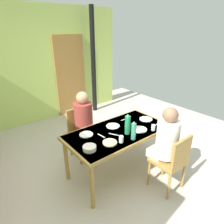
% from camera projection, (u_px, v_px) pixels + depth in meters
% --- Properties ---
extents(ground_plane, '(7.01, 7.01, 0.00)m').
position_uv_depth(ground_plane, '(105.00, 176.00, 3.06)').
color(ground_plane, beige).
extents(wall_back, '(4.62, 0.10, 2.64)m').
position_uv_depth(wall_back, '(33.00, 67.00, 4.46)').
color(wall_back, '#B3D064').
rests_on(wall_back, ground_plane).
extents(door_wooden, '(0.80, 0.05, 2.00)m').
position_uv_depth(door_wooden, '(71.00, 76.00, 5.05)').
color(door_wooden, olive).
rests_on(door_wooden, ground_plane).
extents(stove_pipe_column, '(0.12, 0.12, 2.64)m').
position_uv_depth(stove_pipe_column, '(93.00, 62.00, 5.04)').
color(stove_pipe_column, black).
rests_on(stove_pipe_column, ground_plane).
extents(dining_table, '(1.57, 0.82, 0.73)m').
position_uv_depth(dining_table, '(118.00, 135.00, 2.93)').
color(dining_table, olive).
rests_on(dining_table, ground_plane).
extents(chair_near_diner, '(0.40, 0.40, 0.87)m').
position_uv_depth(chair_near_diner, '(173.00, 160.00, 2.63)').
color(chair_near_diner, olive).
rests_on(chair_near_diner, ground_plane).
extents(chair_far_diner, '(0.40, 0.40, 0.87)m').
position_uv_depth(chair_far_diner, '(81.00, 130.00, 3.42)').
color(chair_far_diner, olive).
rests_on(chair_far_diner, ground_plane).
extents(person_near_diner, '(0.30, 0.37, 0.77)m').
position_uv_depth(person_near_diner, '(167.00, 138.00, 2.61)').
color(person_near_diner, silver).
rests_on(person_near_diner, ground_plane).
extents(person_far_diner, '(0.30, 0.37, 0.77)m').
position_uv_depth(person_far_diner, '(84.00, 118.00, 3.21)').
color(person_far_diner, maroon).
rests_on(person_far_diner, ground_plane).
extents(water_bottle_green_near, '(0.08, 0.08, 0.31)m').
position_uv_depth(water_bottle_green_near, '(128.00, 124.00, 2.77)').
color(water_bottle_green_near, '#1C824E').
rests_on(water_bottle_green_near, dining_table).
extents(water_bottle_green_far, '(0.07, 0.07, 0.27)m').
position_uv_depth(water_bottle_green_far, '(134.00, 131.00, 2.63)').
color(water_bottle_green_far, '#388970').
rests_on(water_bottle_green_far, dining_table).
extents(serving_bowl_center, '(0.17, 0.17, 0.05)m').
position_uv_depth(serving_bowl_center, '(90.00, 148.00, 2.43)').
color(serving_bowl_center, silver).
rests_on(serving_bowl_center, dining_table).
extents(dinner_plate_near_left, '(0.21, 0.21, 0.01)m').
position_uv_depth(dinner_plate_near_left, '(113.00, 126.00, 3.02)').
color(dinner_plate_near_left, white).
rests_on(dinner_plate_near_left, dining_table).
extents(dinner_plate_near_right, '(0.21, 0.21, 0.01)m').
position_uv_depth(dinner_plate_near_right, '(146.00, 119.00, 3.25)').
color(dinner_plate_near_right, white).
rests_on(dinner_plate_near_right, dining_table).
extents(dinner_plate_far_center, '(0.23, 0.23, 0.01)m').
position_uv_depth(dinner_plate_far_center, '(139.00, 129.00, 2.92)').
color(dinner_plate_far_center, white).
rests_on(dinner_plate_far_center, dining_table).
extents(dinner_plate_far_side, '(0.19, 0.19, 0.01)m').
position_uv_depth(dinner_plate_far_side, '(86.00, 134.00, 2.78)').
color(dinner_plate_far_side, white).
rests_on(dinner_plate_far_side, dining_table).
extents(drinking_glass_by_near_diner, '(0.06, 0.06, 0.09)m').
position_uv_depth(drinking_glass_by_near_diner, '(121.00, 139.00, 2.59)').
color(drinking_glass_by_near_diner, silver).
rests_on(drinking_glass_by_near_diner, dining_table).
extents(drinking_glass_by_far_diner, '(0.06, 0.06, 0.10)m').
position_uv_depth(drinking_glass_by_far_diner, '(162.00, 125.00, 2.97)').
color(drinking_glass_by_far_diner, silver).
rests_on(drinking_glass_by_far_diner, dining_table).
extents(drinking_glass_spare_center, '(0.06, 0.06, 0.09)m').
position_uv_depth(drinking_glass_spare_center, '(153.00, 128.00, 2.90)').
color(drinking_glass_spare_center, silver).
rests_on(drinking_glass_spare_center, dining_table).
extents(bread_plate_sliced, '(0.19, 0.19, 0.02)m').
position_uv_depth(bread_plate_sliced, '(110.00, 143.00, 2.58)').
color(bread_plate_sliced, '#DBB77A').
rests_on(bread_plate_sliced, dining_table).
extents(cutlery_knife_near, '(0.15, 0.02, 0.00)m').
position_uv_depth(cutlery_knife_near, '(125.00, 119.00, 3.25)').
color(cutlery_knife_near, silver).
rests_on(cutlery_knife_near, dining_table).
extents(cutlery_fork_near, '(0.08, 0.14, 0.00)m').
position_uv_depth(cutlery_fork_near, '(114.00, 134.00, 2.79)').
color(cutlery_fork_near, silver).
rests_on(cutlery_fork_near, dining_table).
extents(cutlery_knife_far, '(0.03, 0.15, 0.00)m').
position_uv_depth(cutlery_knife_far, '(101.00, 136.00, 2.76)').
color(cutlery_knife_far, silver).
rests_on(cutlery_knife_far, dining_table).
extents(cutlery_fork_far, '(0.15, 0.06, 0.00)m').
position_uv_depth(cutlery_fork_far, '(158.00, 123.00, 3.11)').
color(cutlery_fork_far, silver).
rests_on(cutlery_fork_far, dining_table).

